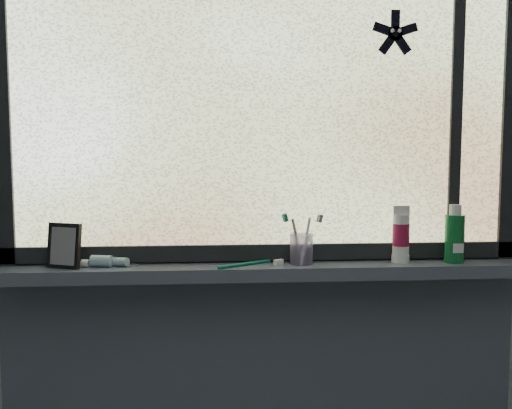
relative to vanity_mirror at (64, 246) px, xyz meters
The scene contains 14 objects.
wall_back 0.62m from the vanity_mirror, ahead, with size 3.00×0.01×2.50m, color #9EA3A8.
windowsill 0.60m from the vanity_mirror, ahead, with size 1.62×0.14×0.04m, color #464E5D.
window_pane 0.74m from the vanity_mirror, ahead, with size 1.50×0.01×1.00m, color silver.
frame_bottom 0.60m from the vanity_mirror, ahead, with size 1.60×0.03×0.05m, color black.
frame_left 0.48m from the vanity_mirror, 163.74° to the left, with size 0.05×0.03×1.10m, color black.
frame_right 1.44m from the vanity_mirror, ahead, with size 0.05×0.03×1.10m, color black.
frame_mullion 1.28m from the vanity_mirror, ahead, with size 0.04×0.03×1.00m, color black.
starfish_sticker 1.18m from the vanity_mirror, ahead, with size 0.15×0.02×0.15m, color black, non-canonical shape.
vanity_mirror is the anchor object (origin of this frame).
toothpaste_tube 0.14m from the vanity_mirror, ahead, with size 0.20×0.04×0.03m, color silver, non-canonical shape.
toothbrush_cup 0.71m from the vanity_mirror, ahead, with size 0.07×0.07×0.09m, color #C9B0E9.
toothbrush_lying 0.53m from the vanity_mirror, ahead, with size 0.23×0.02×0.02m, color #0B6A4E, non-canonical shape.
mouthwash_bottle 1.18m from the vanity_mirror, ahead, with size 0.06×0.06×0.15m, color green.
cream_tube 1.02m from the vanity_mirror, ahead, with size 0.05×0.05×0.13m, color silver.
Camera 1 is at (-0.16, -0.47, 1.36)m, focal length 40.00 mm.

